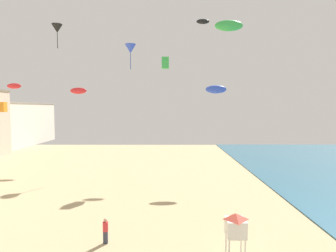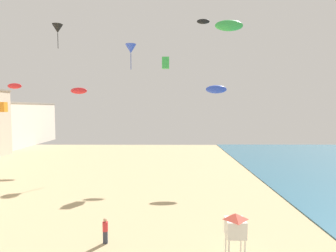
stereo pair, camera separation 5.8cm
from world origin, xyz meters
name	(u,v)px [view 1 (the left image)]	position (x,y,z in m)	size (l,w,h in m)	color
boardwalk_hotel_far	(9,124)	(-30.01, 60.84, 4.92)	(12.90, 21.15, 9.83)	silver
kite_flyer	(105,229)	(3.72, 13.04, 0.92)	(0.34, 0.34, 1.64)	#383D4C
lifeguard_stand	(236,225)	(11.60, 11.56, 1.84)	(1.10, 1.10, 2.55)	white
kite_red_parafoil	(78,91)	(-5.69, 37.02, 11.13)	(2.44, 0.68, 0.95)	red
kite_black_parafoil	(203,21)	(12.80, 38.55, 21.58)	(1.94, 0.54, 0.76)	black
kite_black_delta	(57,29)	(-9.12, 38.30, 20.50)	(1.57, 1.57, 3.57)	black
kite_green_parafoil	(229,26)	(13.50, 23.27, 16.52)	(2.72, 0.75, 1.06)	green
kite_green_box	(165,63)	(7.26, 31.19, 14.25)	(0.89, 0.89, 1.41)	green
kite_red_parafoil_2	(14,86)	(-12.37, 31.96, 11.44)	(1.85, 0.51, 0.72)	red
kite_blue_parafoil	(216,89)	(13.28, 28.97, 10.79)	(2.48, 0.69, 0.96)	blue
kite_orange_box	(2,107)	(-11.41, 27.69, 8.70)	(0.73, 0.73, 1.14)	orange
kite_blue_delta	(130,49)	(2.14, 36.46, 17.11)	(1.59, 1.59, 3.60)	blue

